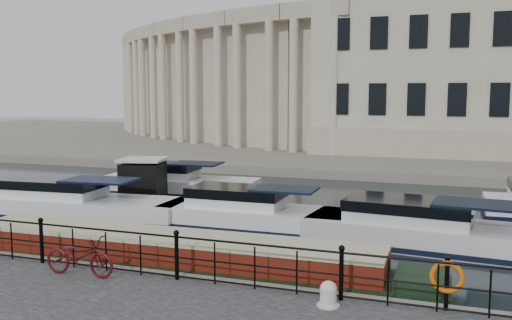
% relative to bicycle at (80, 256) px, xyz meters
% --- Properties ---
extents(ground_plane, '(160.00, 160.00, 0.00)m').
position_rel_bicycle_xyz_m(ground_plane, '(2.38, 2.82, -1.05)').
color(ground_plane, black).
rests_on(ground_plane, ground).
extents(far_bank, '(120.00, 42.00, 0.55)m').
position_rel_bicycle_xyz_m(far_bank, '(2.38, 41.82, -0.77)').
color(far_bank, '#6B665B').
rests_on(far_bank, ground_plane).
extents(railing, '(24.14, 0.14, 1.22)m').
position_rel_bicycle_xyz_m(railing, '(2.38, 0.57, 0.15)').
color(railing, black).
rests_on(railing, near_quay).
extents(civic_building, '(53.55, 31.84, 16.85)m').
position_rel_bicycle_xyz_m(civic_building, '(1.38, 37.52, 5.99)').
color(civic_building, '#ADA38C').
rests_on(civic_building, far_bank).
extents(bicycle, '(1.91, 0.71, 0.99)m').
position_rel_bicycle_xyz_m(bicycle, '(0.00, 0.00, 0.00)').
color(bicycle, '#460C12').
rests_on(bicycle, near_quay).
extents(mooring_bollard, '(0.49, 0.49, 0.55)m').
position_rel_bicycle_xyz_m(mooring_bollard, '(6.20, 0.10, -0.24)').
color(mooring_bollard, silver).
rests_on(mooring_bollard, near_quay).
extents(life_ring_post, '(0.69, 0.19, 1.13)m').
position_rel_bicycle_xyz_m(life_ring_post, '(8.55, 0.65, 0.21)').
color(life_ring_post, black).
rests_on(life_ring_post, near_quay).
extents(narrowboat, '(14.76, 2.26, 1.54)m').
position_rel_bicycle_xyz_m(narrowboat, '(1.28, 2.13, -0.68)').
color(narrowboat, black).
rests_on(narrowboat, ground_plane).
extents(harbour_hut, '(3.06, 2.73, 2.16)m').
position_rel_bicycle_xyz_m(harbour_hut, '(-4.66, 10.76, -0.09)').
color(harbour_hut, '#6B665B').
rests_on(harbour_hut, ground_plane).
extents(cabin_cruisers, '(26.61, 9.30, 1.99)m').
position_rel_bicycle_xyz_m(cabin_cruisers, '(1.63, 9.85, -0.68)').
color(cabin_cruisers, white).
rests_on(cabin_cruisers, ground_plane).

